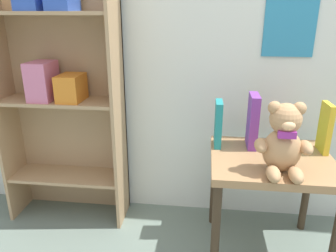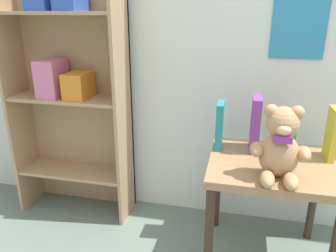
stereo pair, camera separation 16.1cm
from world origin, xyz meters
The scene contains 7 objects.
bookshelf_side centered at (-0.95, 1.19, 0.81)m, with size 0.68×0.25×1.44m.
display_table centered at (0.18, 0.94, 0.46)m, with size 0.57×0.50×0.54m.
teddy_bear centered at (0.19, 0.80, 0.68)m, with size 0.24×0.22×0.31m.
book_standing_teal centered at (-0.07, 1.06, 0.66)m, with size 0.03×0.12×0.23m, color teal.
book_standing_purple centered at (0.10, 1.07, 0.67)m, with size 0.04×0.15×0.27m, color purple.
book_standing_green centered at (0.27, 1.04, 0.65)m, with size 0.02×0.13×0.22m, color #33934C.
book_standing_yellow centered at (0.44, 1.05, 0.66)m, with size 0.03×0.13×0.24m, color gold.
Camera 1 is at (-0.14, -0.52, 1.20)m, focal length 35.00 mm.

